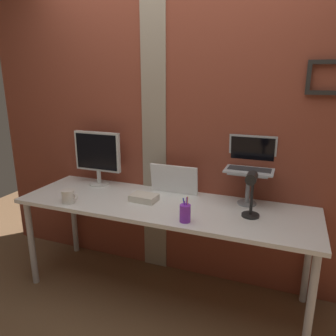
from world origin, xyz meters
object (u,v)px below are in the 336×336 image
at_px(monitor, 98,154).
at_px(whiteboard_panel, 174,179).
at_px(pen_cup, 185,213).
at_px(laptop, 251,160).
at_px(desk_lamp, 251,190).
at_px(coffee_mug, 68,196).

relative_size(monitor, whiteboard_panel, 1.18).
relative_size(whiteboard_panel, pen_cup, 2.32).
relative_size(laptop, whiteboard_panel, 0.88).
xyz_separation_m(desk_lamp, coffee_mug, (-1.31, -0.18, -0.16)).
relative_size(monitor, coffee_mug, 3.44).
height_order(whiteboard_panel, pen_cup, whiteboard_panel).
distance_m(monitor, laptop, 1.28).
bearing_deg(pen_cup, coffee_mug, -179.99).
bearing_deg(whiteboard_panel, laptop, 4.45).
xyz_separation_m(desk_lamp, pen_cup, (-0.39, -0.18, -0.15)).
distance_m(desk_lamp, pen_cup, 0.45).
relative_size(laptop, desk_lamp, 1.03).
xyz_separation_m(monitor, whiteboard_panel, (0.69, 0.02, -0.15)).
distance_m(laptop, whiteboard_panel, 0.62).
xyz_separation_m(pen_cup, coffee_mug, (-0.92, -0.00, -0.01)).
relative_size(desk_lamp, coffee_mug, 2.48).
height_order(laptop, desk_lamp, laptop).
bearing_deg(laptop, pen_cup, -122.70).
bearing_deg(monitor, laptop, 2.92).
xyz_separation_m(whiteboard_panel, coffee_mug, (-0.67, -0.47, -0.07)).
distance_m(monitor, whiteboard_panel, 0.71).
distance_m(desk_lamp, coffee_mug, 1.33).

